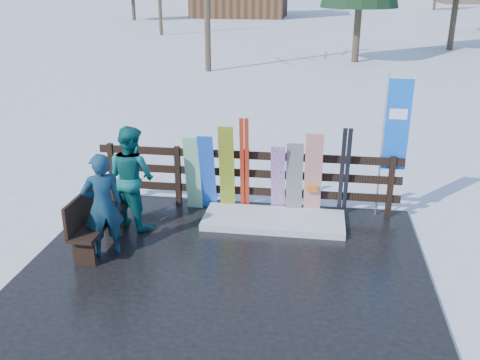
% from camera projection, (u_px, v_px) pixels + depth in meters
% --- Properties ---
extents(ground, '(700.00, 700.00, 0.00)m').
position_uv_depth(ground, '(226.00, 271.00, 8.09)').
color(ground, white).
rests_on(ground, ground).
extents(deck, '(6.00, 5.00, 0.08)m').
position_uv_depth(deck, '(226.00, 268.00, 8.08)').
color(deck, black).
rests_on(deck, ground).
extents(fence, '(5.60, 0.10, 1.15)m').
position_uv_depth(fence, '(246.00, 175.00, 9.86)').
color(fence, black).
rests_on(fence, deck).
extents(snow_patch, '(2.47, 1.00, 0.12)m').
position_uv_depth(snow_patch, '(274.00, 220.00, 9.44)').
color(snow_patch, white).
rests_on(snow_patch, deck).
extents(bench, '(0.41, 1.50, 0.97)m').
position_uv_depth(bench, '(94.00, 217.00, 8.48)').
color(bench, black).
rests_on(bench, deck).
extents(snowboard_0, '(0.28, 0.40, 1.49)m').
position_uv_depth(snowboard_0, '(208.00, 173.00, 9.72)').
color(snowboard_0, blue).
rests_on(snowboard_0, deck).
extents(snowboard_1, '(0.29, 0.25, 1.44)m').
position_uv_depth(snowboard_1, '(193.00, 174.00, 9.77)').
color(snowboard_1, white).
rests_on(snowboard_1, deck).
extents(snowboard_2, '(0.27, 0.26, 1.66)m').
position_uv_depth(snowboard_2, '(227.00, 170.00, 9.64)').
color(snowboard_2, '#DFFF23').
rests_on(snowboard_2, deck).
extents(snowboard_3, '(0.25, 0.41, 1.36)m').
position_uv_depth(snowboard_3, '(278.00, 180.00, 9.57)').
color(snowboard_3, silver).
rests_on(snowboard_3, deck).
extents(snowboard_4, '(0.29, 0.23, 1.41)m').
position_uv_depth(snowboard_4, '(294.00, 180.00, 9.52)').
color(snowboard_4, black).
rests_on(snowboard_4, deck).
extents(snowboard_5, '(0.30, 0.33, 1.61)m').
position_uv_depth(snowboard_5, '(313.00, 175.00, 9.44)').
color(snowboard_5, silver).
rests_on(snowboard_5, deck).
extents(ski_pair_a, '(0.16, 0.23, 1.80)m').
position_uv_depth(ski_pair_a, '(245.00, 165.00, 9.64)').
color(ski_pair_a, '#A82A14').
rests_on(ski_pair_a, deck).
extents(ski_pair_b, '(0.17, 0.34, 1.71)m').
position_uv_depth(ski_pair_b, '(344.00, 173.00, 9.41)').
color(ski_pair_b, black).
rests_on(ski_pair_b, deck).
extents(rental_flag, '(0.45, 0.04, 2.60)m').
position_uv_depth(rental_flag, '(393.00, 131.00, 9.22)').
color(rental_flag, silver).
rests_on(rental_flag, deck).
extents(person_front, '(0.72, 0.66, 1.66)m').
position_uv_depth(person_front, '(103.00, 206.00, 8.12)').
color(person_front, '#184C5D').
rests_on(person_front, deck).
extents(person_back, '(1.09, 1.01, 1.79)m').
position_uv_depth(person_back, '(132.00, 177.00, 9.10)').
color(person_back, '#11605F').
rests_on(person_back, deck).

